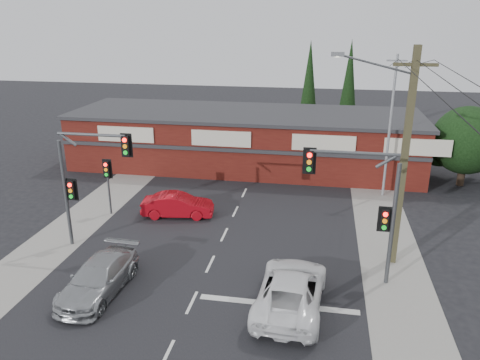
% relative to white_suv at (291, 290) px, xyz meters
% --- Properties ---
extents(ground, '(120.00, 120.00, 0.00)m').
position_rel_white_suv_xyz_m(ground, '(-3.99, 1.50, -0.77)').
color(ground, black).
rests_on(ground, ground).
extents(road_strip, '(14.00, 70.00, 0.01)m').
position_rel_white_suv_xyz_m(road_strip, '(-3.99, 6.50, -0.76)').
color(road_strip, black).
rests_on(road_strip, ground).
extents(verge_left, '(3.00, 70.00, 0.02)m').
position_rel_white_suv_xyz_m(verge_left, '(-12.49, 6.50, -0.76)').
color(verge_left, gray).
rests_on(verge_left, ground).
extents(verge_right, '(3.00, 70.00, 0.02)m').
position_rel_white_suv_xyz_m(verge_right, '(4.51, 6.50, -0.76)').
color(verge_right, gray).
rests_on(verge_right, ground).
extents(stop_line, '(6.50, 0.35, 0.01)m').
position_rel_white_suv_xyz_m(stop_line, '(-0.49, 0.00, -0.75)').
color(stop_line, silver).
rests_on(stop_line, ground).
extents(white_suv, '(2.85, 5.65, 1.53)m').
position_rel_white_suv_xyz_m(white_suv, '(0.00, 0.00, 0.00)').
color(white_suv, white).
rests_on(white_suv, ground).
extents(silver_suv, '(2.20, 4.93, 1.40)m').
position_rel_white_suv_xyz_m(silver_suv, '(-8.04, -0.42, -0.07)').
color(silver_suv, '#A0A3A5').
rests_on(silver_suv, ground).
extents(red_sedan, '(4.29, 2.00, 1.36)m').
position_rel_white_suv_xyz_m(red_sedan, '(-7.18, 7.92, -0.09)').
color(red_sedan, '#B50B16').
rests_on(red_sedan, ground).
extents(lane_dashes, '(0.12, 30.43, 0.01)m').
position_rel_white_suv_xyz_m(lane_dashes, '(-3.99, -2.08, -0.75)').
color(lane_dashes, silver).
rests_on(lane_dashes, ground).
extents(shop_building, '(27.30, 8.40, 4.22)m').
position_rel_white_suv_xyz_m(shop_building, '(-4.99, 18.49, 1.37)').
color(shop_building, '#4B130F').
rests_on(shop_building, ground).
extents(tree_cluster, '(5.90, 5.10, 5.50)m').
position_rel_white_suv_xyz_m(tree_cluster, '(10.70, 16.94, 2.13)').
color(tree_cluster, '#2D2116').
rests_on(tree_cluster, ground).
extents(conifer_near, '(1.80, 1.80, 9.25)m').
position_rel_white_suv_xyz_m(conifer_near, '(-0.49, 25.50, 4.71)').
color(conifer_near, '#2D2116').
rests_on(conifer_near, ground).
extents(conifer_far, '(1.80, 1.80, 9.25)m').
position_rel_white_suv_xyz_m(conifer_far, '(3.01, 27.50, 4.71)').
color(conifer_far, '#2D2116').
rests_on(conifer_far, ground).
extents(traffic_mast_left, '(3.77, 0.27, 5.97)m').
position_rel_white_suv_xyz_m(traffic_mast_left, '(-10.42, 3.50, 3.16)').
color(traffic_mast_left, '#47494C').
rests_on(traffic_mast_left, ground).
extents(traffic_mast_right, '(3.96, 0.27, 5.97)m').
position_rel_white_suv_xyz_m(traffic_mast_right, '(2.87, 2.50, 3.18)').
color(traffic_mast_right, '#47494C').
rests_on(traffic_mast_right, ground).
extents(pedestal_signal, '(0.55, 0.27, 3.38)m').
position_rel_white_suv_xyz_m(pedestal_signal, '(-11.19, 7.51, 1.64)').
color(pedestal_signal, '#47494C').
rests_on(pedestal_signal, ground).
extents(utility_pole, '(4.38, 0.59, 10.00)m').
position_rel_white_suv_xyz_m(utility_pole, '(4.37, 4.49, 4.63)').
color(utility_pole, '#4B452A').
rests_on(utility_pole, ground).
extents(steel_pole, '(1.20, 0.16, 9.00)m').
position_rel_white_suv_xyz_m(steel_pole, '(5.01, 13.50, 3.94)').
color(steel_pole, gray).
rests_on(steel_pole, ground).
extents(power_lines, '(2.01, 29.00, 1.22)m').
position_rel_white_suv_xyz_m(power_lines, '(4.48, -0.97, 8.27)').
color(power_lines, black).
rests_on(power_lines, ground).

